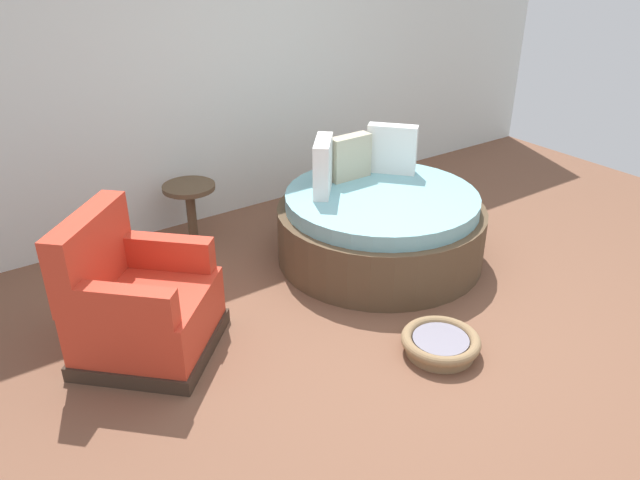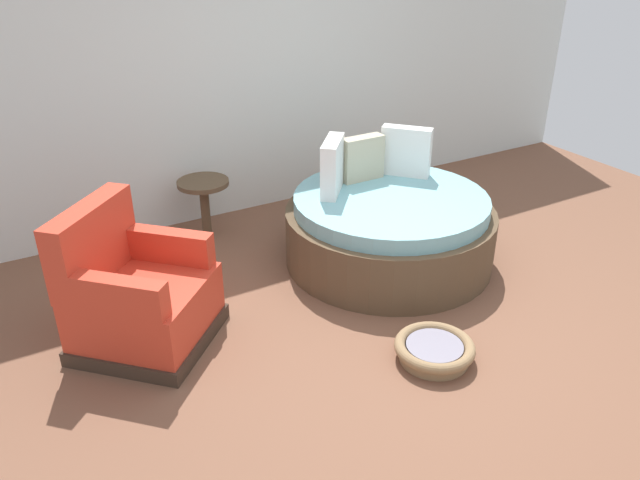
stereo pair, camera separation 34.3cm
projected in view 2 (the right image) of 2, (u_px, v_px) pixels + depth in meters
ground_plane at (405, 336)px, 4.17m from camera, size 8.00×8.00×0.02m
back_wall at (243, 65)px, 5.48m from camera, size 8.00×0.12×2.70m
round_daybed at (388, 227)px, 4.97m from camera, size 1.67×1.67×1.00m
red_armchair at (137, 297)px, 3.98m from camera, size 1.13×1.13×0.94m
pet_basket at (434, 350)px, 3.91m from camera, size 0.51×0.51×0.13m
side_table at (204, 191)px, 5.30m from camera, size 0.44×0.44×0.52m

